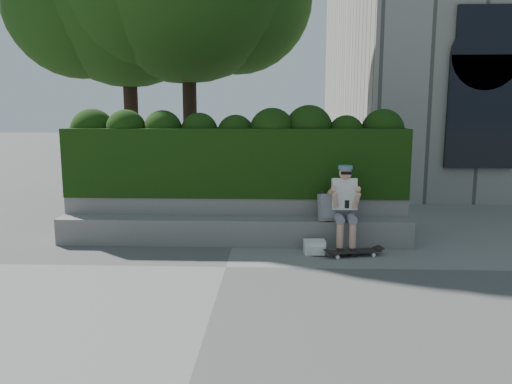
{
  "coord_description": "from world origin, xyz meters",
  "views": [
    {
      "loc": [
        0.73,
        -7.0,
        2.3
      ],
      "look_at": [
        0.4,
        1.0,
        0.95
      ],
      "focal_mm": 35.0,
      "sensor_mm": 36.0,
      "label": 1
    }
  ],
  "objects_px": {
    "person": "(344,204)",
    "backpack_ground": "(315,247)",
    "backpack_plaid": "(328,207)",
    "skateboard": "(354,252)"
  },
  "relations": [
    {
      "from": "skateboard",
      "to": "backpack_ground",
      "type": "distance_m",
      "value": 0.61
    },
    {
      "from": "skateboard",
      "to": "backpack_plaid",
      "type": "xyz_separation_m",
      "value": [
        -0.36,
        0.52,
        0.6
      ]
    },
    {
      "from": "person",
      "to": "backpack_ground",
      "type": "bearing_deg",
      "value": -147.21
    },
    {
      "from": "backpack_plaid",
      "to": "person",
      "type": "bearing_deg",
      "value": -32.31
    },
    {
      "from": "skateboard",
      "to": "backpack_ground",
      "type": "relative_size",
      "value": 2.63
    },
    {
      "from": "person",
      "to": "backpack_ground",
      "type": "xyz_separation_m",
      "value": [
        -0.5,
        -0.32,
        -0.64
      ]
    },
    {
      "from": "person",
      "to": "backpack_ground",
      "type": "relative_size",
      "value": 4.15
    },
    {
      "from": "skateboard",
      "to": "backpack_ground",
      "type": "height_order",
      "value": "backpack_ground"
    },
    {
      "from": "backpack_plaid",
      "to": "skateboard",
      "type": "bearing_deg",
      "value": -70.28
    },
    {
      "from": "backpack_plaid",
      "to": "backpack_ground",
      "type": "distance_m",
      "value": 0.74
    }
  ]
}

